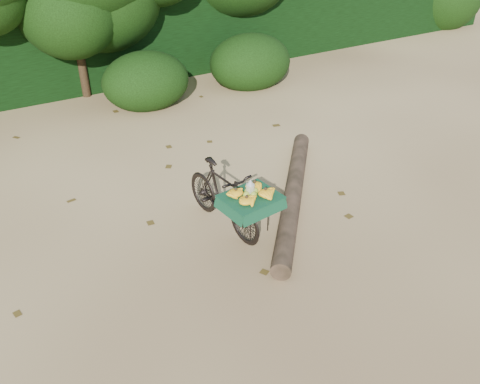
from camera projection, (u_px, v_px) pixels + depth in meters
ground at (157, 231)px, 6.94m from camera, size 80.00×80.00×0.00m
vendor_bicycle at (223, 197)px, 6.77m from camera, size 0.78×1.73×0.95m
fallen_log at (293, 193)px, 7.50m from camera, size 2.46×2.92×0.26m
hedge_backdrop at (47, 48)px, 11.10m from camera, size 26.00×1.80×1.80m
tree_row at (9, 6)px, 9.65m from camera, size 14.50×2.00×4.00m
bush_clumps at (98, 92)px, 10.08m from camera, size 8.80×1.70×0.90m
leaf_litter at (141, 207)px, 7.42m from camera, size 7.00×7.30×0.01m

